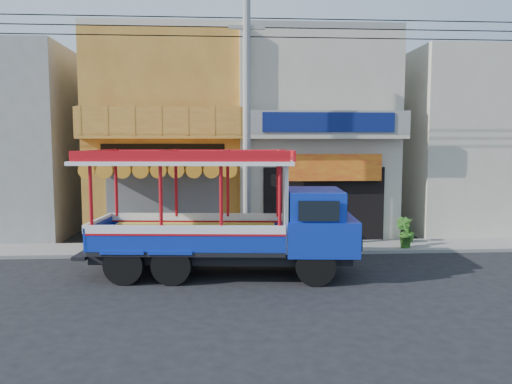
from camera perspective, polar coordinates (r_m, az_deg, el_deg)
ground at (r=14.19m, az=3.69°, el=-9.95°), size 90.00×90.00×0.00m
sidewalk at (r=18.03m, az=2.05°, el=-6.37°), size 30.00×2.00×0.12m
shophouse_left at (r=21.63m, az=-9.65°, el=6.35°), size 6.00×7.50×8.24m
shophouse_right at (r=21.85m, az=6.30°, el=6.38°), size 6.00×6.75×8.24m
party_pilaster at (r=18.42m, az=-1.28°, el=6.23°), size 0.35×0.30×8.00m
filler_building_left at (r=23.44m, az=-26.97°, el=5.00°), size 6.00×6.00×7.60m
filler_building_right at (r=24.09m, az=22.97°, el=5.17°), size 6.00×6.00×7.60m
utility_pole at (r=16.92m, az=-0.56°, el=9.78°), size 28.00×0.26×9.00m
songthaew_truck at (r=14.26m, az=-1.75°, el=-2.72°), size 7.91×3.15×3.60m
green_sign at (r=18.26m, az=-13.66°, el=-4.91°), size 0.61×0.46×0.95m
potted_plant_b at (r=18.45m, az=16.58°, el=-4.45°), size 0.74×0.75×1.07m
potted_plant_c at (r=19.49m, az=16.96°, el=-4.20°), size 0.60×0.60×0.89m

